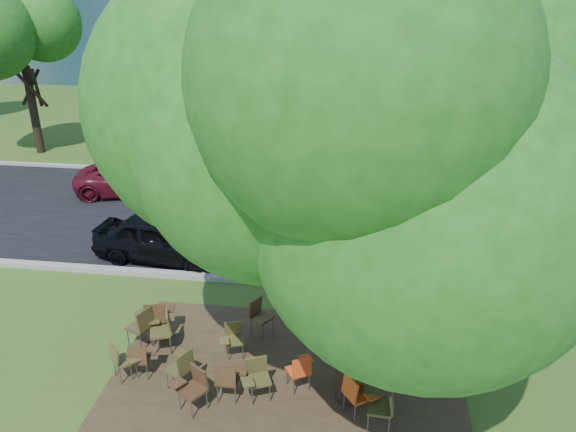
# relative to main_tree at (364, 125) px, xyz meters

# --- Properties ---
(ground) EXTENTS (160.00, 160.00, 0.00)m
(ground) POSITION_rel_main_tree_xyz_m (-2.28, 1.04, -5.38)
(ground) COLOR #2E5119
(ground) RESTS_ON ground
(dirt_patch) EXTENTS (7.00, 4.50, 0.03)m
(dirt_patch) POSITION_rel_main_tree_xyz_m (-1.28, 0.54, -5.37)
(dirt_patch) COLOR #382819
(dirt_patch) RESTS_ON ground
(asphalt_road) EXTENTS (80.00, 8.00, 0.04)m
(asphalt_road) POSITION_rel_main_tree_xyz_m (-2.28, 8.04, -5.36)
(asphalt_road) COLOR black
(asphalt_road) RESTS_ON ground
(kerb_near) EXTENTS (80.00, 0.25, 0.14)m
(kerb_near) POSITION_rel_main_tree_xyz_m (-2.28, 4.04, -5.31)
(kerb_near) COLOR gray
(kerb_near) RESTS_ON ground
(kerb_far) EXTENTS (80.00, 0.25, 0.14)m
(kerb_far) POSITION_rel_main_tree_xyz_m (-2.28, 12.14, -5.31)
(kerb_far) COLOR gray
(kerb_far) RESTS_ON ground
(bg_tree_0) EXTENTS (5.20, 5.20, 7.18)m
(bg_tree_0) POSITION_rel_main_tree_xyz_m (-14.28, 14.04, -0.81)
(bg_tree_0) COLOR black
(bg_tree_0) RESTS_ON ground
(bg_tree_2) EXTENTS (4.80, 4.80, 6.62)m
(bg_tree_2) POSITION_rel_main_tree_xyz_m (-7.28, 17.04, -1.17)
(bg_tree_2) COLOR black
(bg_tree_2) RESTS_ON ground
(bg_tree_3) EXTENTS (5.60, 5.60, 7.84)m
(bg_tree_3) POSITION_rel_main_tree_xyz_m (5.72, 15.04, -0.35)
(bg_tree_3) COLOR black
(bg_tree_3) RESTS_ON ground
(main_tree) EXTENTS (7.20, 7.20, 9.00)m
(main_tree) POSITION_rel_main_tree_xyz_m (0.00, 0.00, 0.00)
(main_tree) COLOR black
(main_tree) RESTS_ON ground
(chair_0) EXTENTS (0.54, 0.54, 0.81)m
(chair_0) POSITION_rel_main_tree_xyz_m (-4.16, 0.05, -4.89)
(chair_0) COLOR #482D19
(chair_0) RESTS_ON ground
(chair_1) EXTENTS (0.73, 0.58, 0.86)m
(chair_1) POSITION_rel_main_tree_xyz_m (-4.49, -0.06, -4.85)
(chair_1) COLOR brown
(chair_1) RESTS_ON ground
(chair_2) EXTENTS (0.60, 0.76, 0.91)m
(chair_2) POSITION_rel_main_tree_xyz_m (-3.22, -0.16, -4.82)
(chair_2) COLOR #45411E
(chair_2) RESTS_ON ground
(chair_3) EXTENTS (0.77, 0.61, 0.91)m
(chair_3) POSITION_rel_main_tree_xyz_m (-2.85, -0.65, -4.82)
(chair_3) COLOR #432B18
(chair_3) RESTS_ON ground
(chair_4) EXTENTS (0.56, 0.51, 0.87)m
(chair_4) POSITION_rel_main_tree_xyz_m (-2.26, -0.36, -4.84)
(chair_4) COLOR #422B17
(chair_4) RESTS_ON ground
(chair_5) EXTENTS (0.59, 0.68, 0.87)m
(chair_5) POSITION_rel_main_tree_xyz_m (-1.75, -0.20, -4.85)
(chair_5) COLOR #4B4820
(chair_5) RESTS_ON ground
(chair_6) EXTENTS (0.55, 0.63, 0.94)m
(chair_6) POSITION_rel_main_tree_xyz_m (0.61, -0.69, -4.80)
(chair_6) COLOR #43411D
(chair_6) RESTS_ON ground
(chair_7) EXTENTS (0.76, 0.61, 0.91)m
(chair_7) POSITION_rel_main_tree_xyz_m (0.14, -0.47, -4.82)
(chair_7) COLOR #C74E15
(chair_7) RESTS_ON ground
(chair_8) EXTENTS (0.61, 0.78, 0.96)m
(chair_8) POSITION_rel_main_tree_xyz_m (-4.49, 1.05, -4.79)
(chair_8) COLOR #44391D
(chair_8) RESTS_ON ground
(chair_9) EXTENTS (0.72, 0.65, 0.95)m
(chair_9) POSITION_rel_main_tree_xyz_m (-4.01, 0.98, -4.80)
(chair_9) COLOR #49451F
(chair_9) RESTS_ON ground
(chair_10) EXTENTS (0.59, 0.74, 0.89)m
(chair_10) POSITION_rel_main_tree_xyz_m (-2.06, 1.80, -4.83)
(chair_10) COLOR #4D361B
(chair_10) RESTS_ON ground
(chair_11) EXTENTS (0.56, 0.70, 0.84)m
(chair_11) POSITION_rel_main_tree_xyz_m (-0.95, 0.11, -4.86)
(chair_11) COLOR #DA4717
(chair_11) RESTS_ON ground
(chair_12) EXTENTS (0.56, 0.71, 0.93)m
(chair_12) POSITION_rel_main_tree_xyz_m (0.12, 0.09, -4.81)
(chair_12) COLOR #4E4A21
(chair_12) RESTS_ON ground
(chair_13) EXTENTS (0.51, 0.63, 0.77)m
(chair_13) POSITION_rel_main_tree_xyz_m (0.35, 1.33, -4.91)
(chair_13) COLOR #453C1E
(chair_13) RESTS_ON ground
(chair_14) EXTENTS (0.66, 0.69, 0.97)m
(chair_14) POSITION_rel_main_tree_xyz_m (-4.26, 1.35, -4.78)
(chair_14) COLOR #412B17
(chair_14) RESTS_ON ground
(chair_15) EXTENTS (0.54, 0.59, 0.79)m
(chair_15) POSITION_rel_main_tree_xyz_m (-2.48, 0.99, -4.89)
(chair_15) COLOR brown
(chair_15) RESTS_ON ground
(black_car) EXTENTS (3.94, 1.94, 1.29)m
(black_car) POSITION_rel_main_tree_xyz_m (-5.43, 4.99, -4.74)
(black_car) COLOR black
(black_car) RESTS_ON ground
(bg_car_red) EXTENTS (4.56, 2.72, 1.19)m
(bg_car_red) POSITION_rel_main_tree_xyz_m (-8.06, 9.81, -4.79)
(bg_car_red) COLOR #500D19
(bg_car_red) RESTS_ON ground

